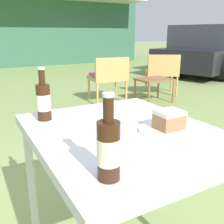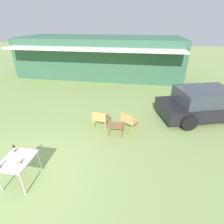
# 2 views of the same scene
# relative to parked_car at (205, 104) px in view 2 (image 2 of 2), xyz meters

# --- Properties ---
(ground_plane) EXTENTS (60.00, 60.00, 0.00)m
(ground_plane) POSITION_rel_parked_car_xyz_m (-5.84, -4.54, -0.64)
(ground_plane) COLOR #8CA35B
(cabin_building) EXTENTS (11.95, 5.60, 2.80)m
(cabin_building) POSITION_rel_parked_car_xyz_m (-6.02, 6.21, 0.76)
(cabin_building) COLOR #38664C
(cabin_building) RESTS_ON ground_plane
(parked_car) EXTENTS (4.38, 2.86, 1.34)m
(parked_car) POSITION_rel_parked_car_xyz_m (0.00, 0.00, 0.00)
(parked_car) COLOR black
(parked_car) RESTS_ON ground_plane
(wicker_chair_cushioned) EXTENTS (0.63, 0.58, 0.76)m
(wicker_chair_cushioned) POSITION_rel_parked_car_xyz_m (-4.32, -1.58, -0.19)
(wicker_chair_cushioned) COLOR tan
(wicker_chair_cushioned) RESTS_ON ground_plane
(wicker_chair_plain) EXTENTS (0.75, 0.73, 0.76)m
(wicker_chair_plain) POSITION_rel_parked_car_xyz_m (-3.19, -1.59, -0.19)
(wicker_chair_plain) COLOR tan
(wicker_chair_plain) RESTS_ON ground_plane
(garden_side_table) EXTENTS (0.55, 0.45, 0.40)m
(garden_side_table) POSITION_rel_parked_car_xyz_m (-3.65, -1.96, -0.29)
(garden_side_table) COLOR brown
(garden_side_table) RESTS_ON ground_plane
(patio_table) EXTENTS (0.72, 0.87, 0.75)m
(patio_table) POSITION_rel_parked_car_xyz_m (-5.84, -4.54, 0.02)
(patio_table) COLOR silver
(patio_table) RESTS_ON ground_plane
(cake_on_plate) EXTENTS (0.20, 0.20, 0.09)m
(cake_on_plate) POSITION_rel_parked_car_xyz_m (-5.70, -4.64, 0.13)
(cake_on_plate) COLOR white
(cake_on_plate) RESTS_ON patio_table
(cola_bottle_near) EXTENTS (0.06, 0.06, 0.24)m
(cola_bottle_near) POSITION_rel_parked_car_xyz_m (-6.09, -4.25, 0.19)
(cola_bottle_near) COLOR #381E0F
(cola_bottle_near) RESTS_ON patio_table
(fork) EXTENTS (0.19, 0.06, 0.01)m
(fork) POSITION_rel_parked_car_xyz_m (-5.78, -4.63, 0.10)
(fork) COLOR silver
(fork) RESTS_ON patio_table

